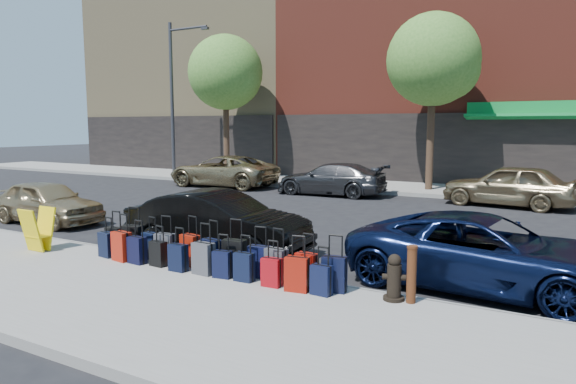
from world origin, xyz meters
The scene contains 40 objects.
ground centered at (0.00, 0.00, 0.00)m, with size 120.00×120.00×0.00m, color black.
sidewalk_near centered at (0.00, -6.50, 0.07)m, with size 60.00×4.00×0.15m, color gray.
sidewalk_far centered at (0.00, 10.00, 0.07)m, with size 60.00×4.00×0.15m, color gray.
curb_near centered at (0.00, -4.48, 0.07)m, with size 60.00×0.08×0.15m, color gray.
curb_far centered at (0.00, 7.98, 0.07)m, with size 60.00×0.08×0.15m, color gray.
building_left centered at (-16.00, 17.98, 7.98)m, with size 15.00×12.12×16.00m.
tree_left centered at (-9.86, 9.50, 5.41)m, with size 3.80×3.80×7.27m.
tree_center centered at (0.64, 9.50, 5.41)m, with size 3.80×3.80×7.27m.
streetlight centered at (-12.80, 8.80, 4.66)m, with size 2.59×0.18×8.00m.
suitcase_front_0 centered at (-2.49, -4.83, 0.43)m, with size 0.38×0.22×0.91m.
suitcase_front_1 centered at (-2.04, -4.76, 0.47)m, with size 0.46×0.30×1.02m.
suitcase_front_2 centered at (-1.55, -4.76, 0.42)m, with size 0.38×0.25×0.86m.
suitcase_front_3 centered at (-1.07, -4.85, 0.44)m, with size 0.41×0.26×0.93m.
suitcase_front_4 centered at (-0.51, -4.76, 0.45)m, with size 0.43×0.29×0.96m.
suitcase_front_5 centered at (0.05, -4.83, 0.45)m, with size 0.42×0.28×0.94m.
suitcase_front_6 centered at (0.53, -4.78, 0.46)m, with size 0.43×0.25×1.00m.
suitcase_front_7 centered at (1.06, -4.77, 0.44)m, with size 0.40×0.24×0.91m.
suitcase_front_8 centered at (1.45, -4.83, 0.44)m, with size 0.40×0.25×0.93m.
suitcase_front_9 centered at (2.00, -4.76, 0.43)m, with size 0.38×0.23×0.88m.
suitcase_front_10 centered at (2.55, -4.85, 0.44)m, with size 0.41×0.27×0.93m.
suitcase_back_0 centered at (-2.43, -5.09, 0.41)m, with size 0.37×0.24×0.83m.
suitcase_back_1 centered at (-1.94, -5.16, 0.44)m, with size 0.43×0.29×0.94m.
suitcase_back_2 centered at (-1.52, -5.16, 0.42)m, with size 0.37×0.23×0.85m.
suitcase_back_3 centered at (-1.02, -5.09, 0.39)m, with size 0.34×0.21×0.78m.
suitcase_back_4 centered at (-0.46, -5.17, 0.40)m, with size 0.34×0.20×0.81m.
suitcase_back_5 centered at (0.08, -5.10, 0.44)m, with size 0.40×0.25×0.93m.
suitcase_back_6 centered at (0.51, -5.11, 0.39)m, with size 0.35×0.23×0.78m.
suitcase_back_7 centered at (0.95, -5.09, 0.40)m, with size 0.34×0.20×0.81m.
suitcase_back_8 centered at (1.52, -5.11, 0.39)m, with size 0.33×0.20×0.78m.
suitcase_back_9 centered at (2.01, -5.12, 0.44)m, with size 0.41×0.28×0.91m.
suitcase_back_10 centered at (2.44, -5.10, 0.39)m, with size 0.34×0.21×0.78m.
fire_hydrant centered at (3.52, -4.77, 0.48)m, with size 0.37×0.33×0.73m.
bollard centered at (3.79, -4.76, 0.61)m, with size 0.16×0.16×0.89m.
display_rack centered at (-4.14, -5.44, 0.61)m, with size 0.52×0.57×0.92m.
car_near_0 centered at (-7.46, -2.84, 0.63)m, with size 1.49×3.70×1.26m, color tan.
car_near_1 centered at (-0.98, -3.24, 0.69)m, with size 1.45×4.17×1.37m, color black.
car_near_2 centered at (4.59, -3.04, 0.65)m, with size 2.15×4.67×1.30m, color #0C1637.
car_far_0 centered at (-8.46, 7.06, 0.73)m, with size 2.41×5.23×1.45m, color #96845C.
car_far_1 centered at (-2.82, 6.81, 0.66)m, with size 1.84×4.54×1.32m, color #38383A.
car_far_2 centered at (3.88, 7.10, 0.75)m, with size 1.77×4.41×1.50m, color #917D59.
Camera 1 is at (5.83, -12.25, 2.83)m, focal length 32.00 mm.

